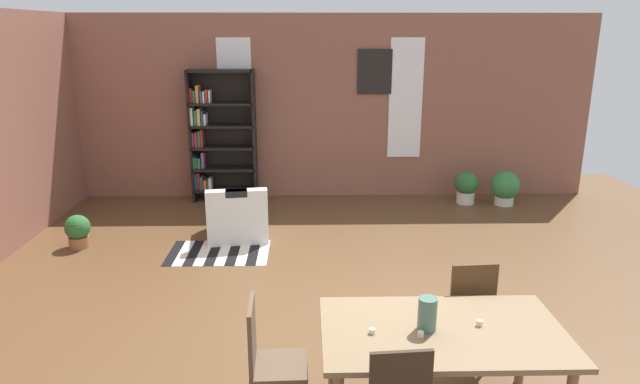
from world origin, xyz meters
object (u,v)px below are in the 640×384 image
at_px(potted_plant_corner, 466,186).
at_px(potted_plant_window, 78,231).
at_px(bookshelf_tall, 218,135).
at_px(vase_on_table, 427,314).
at_px(potted_plant_by_shelf, 505,187).
at_px(dining_chair_far_right, 467,307).
at_px(armchair_white, 237,218).
at_px(dining_chair_head_left, 269,359).
at_px(dining_table, 442,339).

xyz_separation_m(potted_plant_corner, potted_plant_window, (-5.60, -1.82, -0.05)).
bearing_deg(bookshelf_tall, vase_on_table, -67.72).
relative_size(potted_plant_by_shelf, potted_plant_corner, 1.05).
bearing_deg(dining_chair_far_right, armchair_white, 126.90).
bearing_deg(potted_plant_by_shelf, potted_plant_window, -164.55).
distance_m(dining_chair_far_right, potted_plant_corner, 4.73).
relative_size(vase_on_table, dining_chair_head_left, 0.25).
bearing_deg(dining_table, potted_plant_corner, 72.62).
height_order(vase_on_table, potted_plant_by_shelf, vase_on_table).
bearing_deg(dining_chair_head_left, potted_plant_corner, 61.39).
relative_size(dining_chair_far_right, potted_plant_by_shelf, 1.70).
xyz_separation_m(bookshelf_tall, potted_plant_by_shelf, (4.66, -0.41, -0.79)).
xyz_separation_m(vase_on_table, dining_chair_far_right, (0.51, 0.73, -0.34)).
relative_size(dining_table, vase_on_table, 7.10).
height_order(vase_on_table, potted_plant_window, vase_on_table).
bearing_deg(potted_plant_corner, dining_chair_head_left, -118.61).
bearing_deg(vase_on_table, potted_plant_by_shelf, 65.35).
bearing_deg(vase_on_table, armchair_white, 115.30).
bearing_deg(potted_plant_window, dining_chair_head_left, -51.80).
height_order(dining_chair_head_left, potted_plant_by_shelf, dining_chair_head_left).
height_order(dining_chair_far_right, armchair_white, dining_chair_far_right).
height_order(dining_chair_head_left, bookshelf_tall, bookshelf_tall).
bearing_deg(dining_chair_far_right, dining_chair_head_left, -155.64).
xyz_separation_m(armchair_white, potted_plant_corner, (3.56, 1.49, 0.01)).
height_order(bookshelf_tall, potted_plant_by_shelf, bookshelf_tall).
xyz_separation_m(dining_chair_head_left, potted_plant_by_shelf, (3.49, 5.18, -0.21)).
relative_size(dining_table, dining_chair_far_right, 1.80).
bearing_deg(potted_plant_window, dining_chair_far_right, -32.15).
height_order(dining_chair_far_right, potted_plant_corner, dining_chair_far_right).
bearing_deg(potted_plant_by_shelf, dining_chair_head_left, -123.96).
xyz_separation_m(bookshelf_tall, potted_plant_corner, (4.06, -0.30, -0.81)).
relative_size(bookshelf_tall, potted_plant_window, 4.88).
xyz_separation_m(vase_on_table, potted_plant_corner, (1.77, 5.28, -0.57)).
bearing_deg(armchair_white, vase_on_table, -64.70).
height_order(armchair_white, potted_plant_by_shelf, armchair_white).
relative_size(dining_table, potted_plant_window, 3.89).
xyz_separation_m(dining_chair_head_left, armchair_white, (-0.68, 3.79, -0.23)).
xyz_separation_m(vase_on_table, armchair_white, (-1.79, 3.79, -0.58)).
height_order(armchair_white, potted_plant_corner, armchair_white).
distance_m(vase_on_table, bookshelf_tall, 6.04).
relative_size(vase_on_table, dining_chair_far_right, 0.25).
height_order(vase_on_table, bookshelf_tall, bookshelf_tall).
bearing_deg(dining_chair_head_left, dining_chair_far_right, 24.36).
bearing_deg(vase_on_table, dining_chair_far_right, 55.26).
height_order(dining_chair_head_left, potted_plant_corner, dining_chair_head_left).
distance_m(armchair_white, potted_plant_corner, 3.86).
relative_size(vase_on_table, potted_plant_corner, 0.45).
bearing_deg(dining_chair_head_left, dining_table, 0.10).
bearing_deg(potted_plant_corner, dining_table, -107.38).
distance_m(dining_table, dining_chair_head_left, 1.24).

